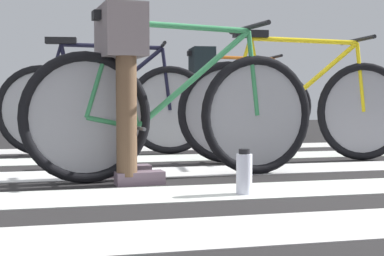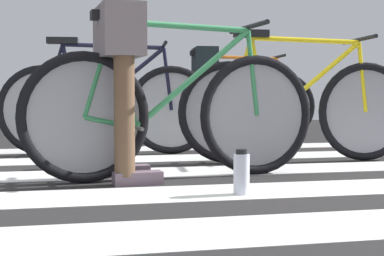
{
  "view_description": "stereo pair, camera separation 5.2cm",
  "coord_description": "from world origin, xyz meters",
  "px_view_note": "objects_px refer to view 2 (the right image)",
  "views": [
    {
      "loc": [
        -0.55,
        -3.01,
        0.5
      ],
      "look_at": [
        0.26,
        0.57,
        0.28
      ],
      "focal_mm": 51.96,
      "sensor_mm": 36.0,
      "label": 1
    },
    {
      "loc": [
        -0.5,
        -3.01,
        0.5
      ],
      "look_at": [
        0.26,
        0.57,
        0.28
      ],
      "focal_mm": 51.96,
      "sensor_mm": 36.0,
      "label": 2
    }
  ],
  "objects_px": {
    "bicycle_2_of_4": "(298,108)",
    "bicycle_3_of_4": "(107,107)",
    "bicycle_1_of_4": "(174,111)",
    "cyclist_4_of_4": "(205,81)",
    "cyclist_1_of_4": "(120,69)",
    "water_bottle": "(241,173)",
    "bicycle_4_of_4": "(235,104)"
  },
  "relations": [
    {
      "from": "bicycle_3_of_4",
      "to": "bicycle_4_of_4",
      "type": "relative_size",
      "value": 1.0
    },
    {
      "from": "bicycle_1_of_4",
      "to": "bicycle_2_of_4",
      "type": "distance_m",
      "value": 1.18
    },
    {
      "from": "bicycle_1_of_4",
      "to": "bicycle_3_of_4",
      "type": "distance_m",
      "value": 1.41
    },
    {
      "from": "bicycle_4_of_4",
      "to": "water_bottle",
      "type": "relative_size",
      "value": 7.86
    },
    {
      "from": "bicycle_1_of_4",
      "to": "bicycle_4_of_4",
      "type": "relative_size",
      "value": 1.0
    },
    {
      "from": "bicycle_2_of_4",
      "to": "water_bottle",
      "type": "bearing_deg",
      "value": -120.11
    },
    {
      "from": "water_bottle",
      "to": "bicycle_2_of_4",
      "type": "bearing_deg",
      "value": 56.62
    },
    {
      "from": "cyclist_1_of_4",
      "to": "bicycle_4_of_4",
      "type": "relative_size",
      "value": 0.55
    },
    {
      "from": "bicycle_1_of_4",
      "to": "cyclist_4_of_4",
      "type": "distance_m",
      "value": 2.61
    },
    {
      "from": "cyclist_4_of_4",
      "to": "cyclist_1_of_4",
      "type": "bearing_deg",
      "value": -109.34
    },
    {
      "from": "bicycle_2_of_4",
      "to": "cyclist_4_of_4",
      "type": "height_order",
      "value": "cyclist_4_of_4"
    },
    {
      "from": "bicycle_1_of_4",
      "to": "cyclist_1_of_4",
      "type": "xyz_separation_m",
      "value": [
        -0.31,
        -0.03,
        0.24
      ]
    },
    {
      "from": "bicycle_1_of_4",
      "to": "water_bottle",
      "type": "relative_size",
      "value": 7.84
    },
    {
      "from": "cyclist_1_of_4",
      "to": "bicycle_3_of_4",
      "type": "distance_m",
      "value": 1.44
    },
    {
      "from": "bicycle_3_of_4",
      "to": "cyclist_1_of_4",
      "type": "bearing_deg",
      "value": -84.66
    },
    {
      "from": "cyclist_1_of_4",
      "to": "bicycle_2_of_4",
      "type": "relative_size",
      "value": 0.55
    },
    {
      "from": "cyclist_1_of_4",
      "to": "cyclist_4_of_4",
      "type": "height_order",
      "value": "cyclist_4_of_4"
    },
    {
      "from": "bicycle_4_of_4",
      "to": "cyclist_4_of_4",
      "type": "xyz_separation_m",
      "value": [
        -0.31,
        0.02,
        0.24
      ]
    },
    {
      "from": "cyclist_4_of_4",
      "to": "water_bottle",
      "type": "height_order",
      "value": "cyclist_4_of_4"
    },
    {
      "from": "bicycle_1_of_4",
      "to": "cyclist_4_of_4",
      "type": "height_order",
      "value": "cyclist_4_of_4"
    },
    {
      "from": "bicycle_2_of_4",
      "to": "bicycle_3_of_4",
      "type": "bearing_deg",
      "value": 152.75
    },
    {
      "from": "bicycle_2_of_4",
      "to": "cyclist_4_of_4",
      "type": "distance_m",
      "value": 1.9
    },
    {
      "from": "bicycle_2_of_4",
      "to": "cyclist_4_of_4",
      "type": "relative_size",
      "value": 1.8
    },
    {
      "from": "bicycle_2_of_4",
      "to": "bicycle_3_of_4",
      "type": "height_order",
      "value": "same"
    },
    {
      "from": "cyclist_1_of_4",
      "to": "bicycle_3_of_4",
      "type": "bearing_deg",
      "value": 83.08
    },
    {
      "from": "bicycle_3_of_4",
      "to": "bicycle_1_of_4",
      "type": "bearing_deg",
      "value": -72.05
    },
    {
      "from": "bicycle_1_of_4",
      "to": "bicycle_2_of_4",
      "type": "height_order",
      "value": "same"
    },
    {
      "from": "bicycle_4_of_4",
      "to": "bicycle_3_of_4",
      "type": "bearing_deg",
      "value": -138.06
    },
    {
      "from": "bicycle_2_of_4",
      "to": "water_bottle",
      "type": "relative_size",
      "value": 7.86
    },
    {
      "from": "bicycle_2_of_4",
      "to": "cyclist_4_of_4",
      "type": "xyz_separation_m",
      "value": [
        -0.24,
        1.87,
        0.24
      ]
    },
    {
      "from": "bicycle_3_of_4",
      "to": "water_bottle",
      "type": "bearing_deg",
      "value": -69.32
    },
    {
      "from": "cyclist_1_of_4",
      "to": "bicycle_3_of_4",
      "type": "height_order",
      "value": "cyclist_1_of_4"
    }
  ]
}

